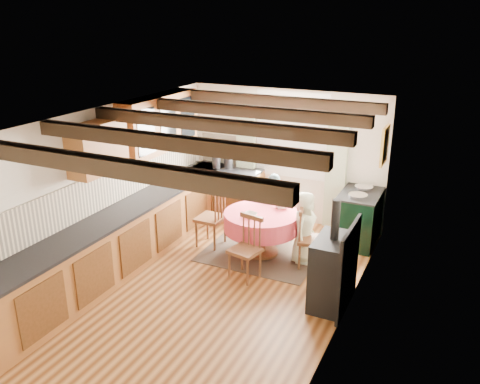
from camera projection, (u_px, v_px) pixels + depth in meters
The scene contains 40 objects.
floor at pixel (216, 286), 7.05m from camera, with size 3.60×5.50×0.00m, color #A66D38.
ceiling at pixel (213, 118), 6.23m from camera, with size 3.60×5.50×0.00m, color white.
wall_back at pixel (286, 156), 8.98m from camera, with size 3.60×0.00×2.40m, color silver.
wall_front at pixel (64, 313), 4.30m from camera, with size 3.60×0.00×2.40m, color silver.
wall_left at pixel (107, 188), 7.36m from camera, with size 0.00×5.50×2.40m, color silver.
wall_right at pixel (348, 231), 5.92m from camera, with size 0.00×5.50×2.40m, color silver.
beam_a at pixel (110, 167), 4.56m from camera, with size 3.60×0.16×0.16m, color black.
beam_b at pixel (169, 142), 5.41m from camera, with size 3.60×0.16×0.16m, color black.
beam_c at pixel (213, 125), 6.26m from camera, with size 3.60×0.16×0.16m, color black.
beam_d at pixel (246, 111), 7.11m from camera, with size 3.60×0.16×0.16m, color black.
beam_e at pixel (272, 101), 7.96m from camera, with size 3.60×0.16×0.16m, color black.
splash_left at pixel (121, 182), 7.61m from camera, with size 0.02×4.50×0.55m, color beige.
splash_back at pixel (236, 150), 9.36m from camera, with size 1.40×0.02×0.55m, color beige.
base_cabinet_left at pixel (127, 238), 7.50m from camera, with size 0.60×5.30×0.88m, color brown.
base_cabinet_back at pixel (227, 193), 9.40m from camera, with size 1.30×0.60×0.88m, color brown.
worktop_left at pixel (126, 210), 7.33m from camera, with size 0.64×5.30×0.04m, color black.
worktop_back at pixel (226, 169), 9.23m from camera, with size 1.30×0.64×0.04m, color black.
wall_cabinet_glass at pixel (159, 123), 8.06m from camera, with size 0.34×1.80×0.90m, color brown.
wall_cabinet_solid at pixel (98, 148), 6.80m from camera, with size 0.34×0.90×0.70m, color brown.
window_frame at pixel (292, 135), 8.79m from camera, with size 1.34×0.03×1.54m, color white.
window_pane at pixel (292, 135), 8.79m from camera, with size 1.20×0.01×1.40m, color white.
curtain_left at pixel (246, 158), 9.23m from camera, with size 0.35×0.10×2.10m, color beige.
curtain_right at pixel (336, 170), 8.55m from camera, with size 0.35×0.10×2.10m, color beige.
curtain_rod at pixel (291, 102), 8.51m from camera, with size 0.03×0.03×2.00m, color black.
wall_picture at pixel (385, 145), 7.72m from camera, with size 0.04×0.50×0.60m, color gold.
wall_plate at pixel (345, 135), 8.36m from camera, with size 0.30×0.30×0.02m, color silver.
rug at pixel (261, 253), 7.98m from camera, with size 1.78×1.39×0.01m, color #3D322A.
dining_table at pixel (261, 234), 7.86m from camera, with size 1.18×1.18×0.71m, color #D84E3E, non-canonical shape.
chair_near at pixel (245, 248), 7.11m from camera, with size 0.40×0.42×0.94m, color brown, non-canonical shape.
chair_left at pixel (211, 216), 8.13m from camera, with size 0.44×0.46×1.03m, color brown, non-canonical shape.
chair_right at pixel (312, 237), 7.44m from camera, with size 0.41×0.43×0.95m, color brown, non-canonical shape.
aga_range at pixel (359, 217), 8.25m from camera, with size 0.63×0.97×0.89m, color black, non-canonical shape.
cast_iron_stove at pixel (333, 254), 6.36m from camera, with size 0.44×0.74×1.48m, color black, non-canonical shape.
child_far at pixel (273, 206), 8.37m from camera, with size 0.42×0.28×1.15m, color #3B565F.
child_right at pixel (304, 228), 7.56m from camera, with size 0.55×0.36×1.13m, color beige.
bowl_a at pixel (250, 215), 7.60m from camera, with size 0.21×0.21×0.05m, color silver.
bowl_b at pixel (282, 206), 7.92m from camera, with size 0.21×0.21×0.07m, color silver.
cup at pixel (279, 207), 7.87m from camera, with size 0.09×0.09×0.08m, color silver.
canister_tall at pixel (217, 161), 9.20m from camera, with size 0.15×0.15×0.26m, color #262628.
canister_wide at pixel (228, 163), 9.22m from camera, with size 0.17×0.17×0.19m, color #262628.
Camera 1 is at (2.94, -5.44, 3.64)m, focal length 37.39 mm.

